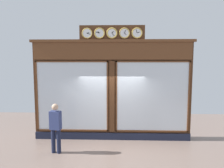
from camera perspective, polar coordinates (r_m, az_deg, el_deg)
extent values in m
cube|color=#4C2B16|center=(8.63, 0.04, -1.95)|extent=(6.08, 0.30, 3.79)
cube|color=#191E33|center=(8.90, 0.00, -13.35)|extent=(6.08, 0.08, 0.28)
cube|color=brown|center=(8.35, -0.01, 8.57)|extent=(5.96, 0.08, 0.65)
cube|color=brown|center=(8.39, -0.01, 11.12)|extent=(6.20, 0.20, 0.10)
cube|color=silver|center=(8.58, 10.38, -3.29)|extent=(2.69, 0.02, 2.64)
cube|color=brown|center=(8.44, 10.59, 5.72)|extent=(2.79, 0.04, 0.05)
cube|color=brown|center=(8.89, 10.21, -11.88)|extent=(2.79, 0.04, 0.05)
cube|color=brown|center=(8.87, 19.21, -3.23)|extent=(0.05, 0.04, 2.74)
cube|color=brown|center=(8.47, 1.18, -3.30)|extent=(0.05, 0.04, 2.74)
cube|color=silver|center=(8.69, -10.25, -3.16)|extent=(2.69, 0.02, 2.64)
cube|color=brown|center=(8.55, -10.47, 5.73)|extent=(2.79, 0.04, 0.05)
cube|color=brown|center=(8.99, -10.10, -11.65)|extent=(2.79, 0.04, 0.05)
cube|color=brown|center=(9.06, -18.78, -3.01)|extent=(0.05, 0.04, 2.74)
cube|color=brown|center=(8.49, -1.19, -3.29)|extent=(0.05, 0.04, 2.74)
cube|color=#4C2B16|center=(8.48, -0.01, -3.29)|extent=(0.20, 0.10, 2.74)
cube|color=#4C2B16|center=(8.46, 0.01, 12.97)|extent=(2.45, 0.06, 0.60)
cylinder|color=white|center=(8.40, 6.49, 12.98)|extent=(0.33, 0.02, 0.33)
torus|color=gold|center=(8.39, 6.49, 12.98)|extent=(0.40, 0.05, 0.40)
cube|color=black|center=(8.39, 6.79, 13.09)|extent=(0.09, 0.01, 0.05)
cube|color=black|center=(8.39, 6.36, 13.45)|extent=(0.05, 0.01, 0.14)
sphere|color=black|center=(8.38, 6.50, 12.99)|extent=(0.02, 0.02, 0.02)
cylinder|color=white|center=(8.38, 3.24, 13.03)|extent=(0.33, 0.02, 0.33)
torus|color=gold|center=(8.37, 3.24, 13.03)|extent=(0.40, 0.04, 0.40)
cube|color=black|center=(8.36, 3.46, 12.82)|extent=(0.08, 0.01, 0.08)
cube|color=black|center=(8.37, 3.45, 13.47)|extent=(0.07, 0.01, 0.13)
sphere|color=black|center=(8.36, 3.24, 13.04)|extent=(0.02, 0.02, 0.02)
cylinder|color=white|center=(8.38, -0.02, 13.04)|extent=(0.33, 0.02, 0.33)
torus|color=gold|center=(8.38, -0.02, 13.04)|extent=(0.41, 0.06, 0.41)
cube|color=black|center=(8.37, 0.20, 13.26)|extent=(0.08, 0.01, 0.08)
cube|color=black|center=(8.36, 0.28, 12.68)|extent=(0.10, 0.01, 0.12)
sphere|color=black|center=(8.36, -0.02, 13.05)|extent=(0.02, 0.02, 0.02)
cylinder|color=white|center=(8.41, -3.26, 13.00)|extent=(0.33, 0.02, 0.33)
torus|color=gold|center=(8.41, -3.26, 13.01)|extent=(0.40, 0.05, 0.40)
cube|color=black|center=(8.40, -3.50, 13.21)|extent=(0.08, 0.01, 0.07)
cube|color=black|center=(8.40, -3.73, 13.14)|extent=(0.14, 0.01, 0.05)
sphere|color=black|center=(8.39, -3.27, 13.02)|extent=(0.02, 0.02, 0.02)
cylinder|color=white|center=(8.46, -6.47, 12.93)|extent=(0.33, 0.02, 0.33)
torus|color=gold|center=(8.46, -6.47, 12.93)|extent=(0.39, 0.04, 0.39)
cube|color=black|center=(8.44, -6.18, 13.00)|extent=(0.09, 0.01, 0.03)
cube|color=black|center=(8.44, -6.03, 12.78)|extent=(0.13, 0.01, 0.06)
sphere|color=black|center=(8.45, -6.48, 12.94)|extent=(0.02, 0.02, 0.02)
cylinder|color=#191E38|center=(7.95, -14.93, -14.00)|extent=(0.14, 0.14, 0.82)
cylinder|color=#191E38|center=(7.86, -13.61, -14.21)|extent=(0.14, 0.14, 0.82)
cube|color=navy|center=(7.68, -14.43, -9.07)|extent=(0.40, 0.29, 0.62)
sphere|color=tan|center=(7.57, -14.52, -5.78)|extent=(0.22, 0.22, 0.22)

